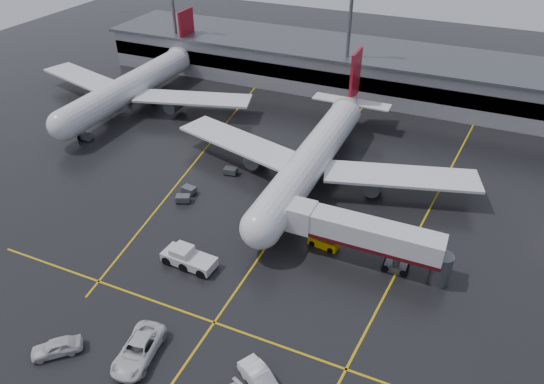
% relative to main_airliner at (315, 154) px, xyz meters
% --- Properties ---
extents(ground, '(220.00, 220.00, 0.00)m').
position_rel_main_airliner_xyz_m(ground, '(0.00, -9.70, -4.21)').
color(ground, black).
rests_on(ground, ground).
extents(apron_line_centre, '(0.25, 90.00, 0.02)m').
position_rel_main_airliner_xyz_m(apron_line_centre, '(0.00, -9.70, -4.20)').
color(apron_line_centre, gold).
rests_on(apron_line_centre, ground).
extents(apron_line_stop, '(60.00, 0.25, 0.02)m').
position_rel_main_airliner_xyz_m(apron_line_stop, '(0.00, -31.70, -4.20)').
color(apron_line_stop, gold).
rests_on(apron_line_stop, ground).
extents(apron_line_left, '(9.99, 69.35, 0.02)m').
position_rel_main_airliner_xyz_m(apron_line_left, '(-20.00, 0.30, -4.20)').
color(apron_line_left, gold).
rests_on(apron_line_left, ground).
extents(apron_line_right, '(7.57, 69.64, 0.02)m').
position_rel_main_airliner_xyz_m(apron_line_right, '(18.00, 0.30, -4.20)').
color(apron_line_right, gold).
rests_on(apron_line_right, ground).
extents(terminal, '(122.00, 19.00, 8.60)m').
position_rel_main_airliner_xyz_m(terminal, '(0.00, 38.23, 0.11)').
color(terminal, gray).
rests_on(terminal, ground).
extents(light_mast_left, '(3.00, 1.20, 25.45)m').
position_rel_main_airliner_xyz_m(light_mast_left, '(-45.00, 32.30, 10.27)').
color(light_mast_left, '#595B60').
rests_on(light_mast_left, ground).
extents(light_mast_mid, '(3.00, 1.20, 25.45)m').
position_rel_main_airliner_xyz_m(light_mast_mid, '(-5.00, 32.30, 10.27)').
color(light_mast_mid, '#595B60').
rests_on(light_mast_mid, ground).
extents(main_airliner, '(48.80, 45.60, 14.10)m').
position_rel_main_airliner_xyz_m(main_airliner, '(0.00, 0.00, 0.00)').
color(main_airliner, silver).
rests_on(main_airliner, ground).
extents(second_airliner, '(48.80, 45.60, 14.10)m').
position_rel_main_airliner_xyz_m(second_airliner, '(-42.00, 12.00, 0.00)').
color(second_airliner, silver).
rests_on(second_airliner, ground).
extents(jet_bridge, '(19.90, 3.40, 6.05)m').
position_rel_main_airliner_xyz_m(jet_bridge, '(11.87, -15.70, -0.28)').
color(jet_bridge, silver).
rests_on(jet_bridge, ground).
extents(pushback_tractor, '(6.90, 3.25, 2.41)m').
position_rel_main_airliner_xyz_m(pushback_tractor, '(-7.39, -24.87, -3.25)').
color(pushback_tractor, silver).
rests_on(pushback_tractor, ground).
extents(belt_loader, '(4.03, 2.24, 2.44)m').
position_rel_main_airliner_xyz_m(belt_loader, '(6.64, -14.87, -3.61)').
color(belt_loader, '#E9A200').
rests_on(belt_loader, ground).
extents(service_van_a, '(4.25, 7.41, 1.95)m').
position_rel_main_airliner_xyz_m(service_van_a, '(-4.68, -38.50, -3.24)').
color(service_van_a, silver).
rests_on(service_van_a, ground).
extents(service_van_c, '(5.75, 4.53, 1.83)m').
position_rel_main_airliner_xyz_m(service_van_c, '(7.85, -36.69, -3.29)').
color(service_van_c, white).
rests_on(service_van_c, ground).
extents(service_van_d, '(4.96, 4.77, 1.67)m').
position_rel_main_airliner_xyz_m(service_van_d, '(-12.47, -41.40, -3.37)').
color(service_van_d, silver).
rests_on(service_van_d, ground).
extents(baggage_cart_a, '(2.34, 1.96, 1.12)m').
position_rel_main_airliner_xyz_m(baggage_cart_a, '(-15.09, -13.77, -3.58)').
color(baggage_cart_a, '#595B60').
rests_on(baggage_cart_a, ground).
extents(baggage_cart_b, '(2.15, 1.54, 1.12)m').
position_rel_main_airliner_xyz_m(baggage_cart_b, '(-15.48, -11.48, -3.58)').
color(baggage_cart_b, '#595B60').
rests_on(baggage_cart_b, ground).
extents(baggage_cart_c, '(2.16, 1.55, 1.12)m').
position_rel_main_airliner_xyz_m(baggage_cart_c, '(-12.37, -4.26, -3.58)').
color(baggage_cart_c, '#595B60').
rests_on(baggage_cart_c, ground).
extents(baggage_cart_d, '(2.30, 1.85, 1.12)m').
position_rel_main_airliner_xyz_m(baggage_cart_d, '(-47.33, -0.69, -3.58)').
color(baggage_cart_d, '#595B60').
rests_on(baggage_cart_d, ground).
extents(baggage_cart_e, '(2.04, 1.36, 1.12)m').
position_rel_main_airliner_xyz_m(baggage_cart_e, '(-40.90, -4.23, -3.58)').
color(baggage_cart_e, '#595B60').
rests_on(baggage_cart_e, ground).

